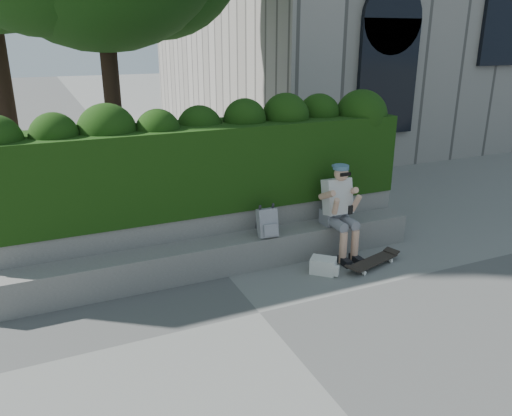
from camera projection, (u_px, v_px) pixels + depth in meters
name	position (u px, v px, depth m)	size (l,w,h in m)	color
ground	(259.00, 313.00, 5.94)	(80.00, 80.00, 0.00)	slate
bench_ledge	(223.00, 256.00, 6.95)	(6.00, 0.45, 0.45)	gray
planter_wall	(211.00, 234.00, 7.31)	(6.00, 0.50, 0.75)	gray
hedge	(204.00, 166.00, 7.19)	(6.00, 1.00, 1.20)	black
person	(339.00, 207.00, 7.30)	(0.40, 0.76, 1.38)	slate
skateboard	(373.00, 261.00, 7.11)	(0.91, 0.46, 0.09)	black
backpack_plaid	(267.00, 223.00, 6.97)	(0.27, 0.15, 0.40)	#B6B7BC
backpack_ground	(323.00, 266.00, 6.91)	(0.34, 0.24, 0.22)	silver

